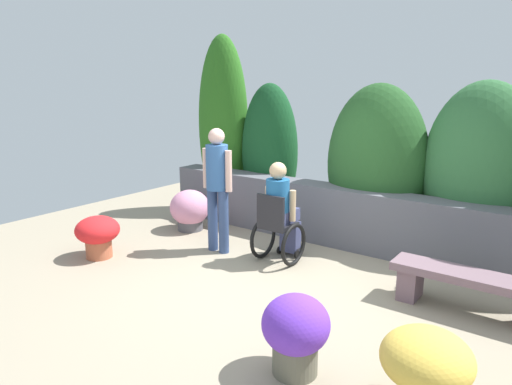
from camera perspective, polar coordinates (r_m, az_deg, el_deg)
ground_plane at (r=5.49m, az=2.59°, el=-11.49°), size 10.14×10.14×0.00m
stone_retaining_wall at (r=6.79m, az=10.91°, el=-2.97°), size 6.21×0.43×0.85m
hedge_backdrop at (r=6.84m, az=17.71°, el=4.42°), size 6.70×1.19×3.12m
stone_bench at (r=5.27m, az=24.60°, el=-10.41°), size 1.53×0.39×0.43m
person_in_wheelchair at (r=6.05m, az=2.93°, el=-2.82°), size 0.53×0.66×1.33m
person_standing_companion at (r=6.33m, az=-4.76°, el=1.31°), size 0.49×0.30×1.72m
flower_pot_purple_near at (r=7.48m, az=-8.11°, el=-2.13°), size 0.63×0.63×0.65m
flower_pot_terracotta_by_wall at (r=6.59m, az=-18.82°, el=-4.78°), size 0.58×0.58×0.57m
flower_pot_red_accent at (r=3.88m, az=4.87°, el=-16.57°), size 0.55×0.55×0.67m
flower_pot_small_foreground at (r=3.69m, az=20.11°, el=-19.18°), size 0.65×0.65×0.62m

